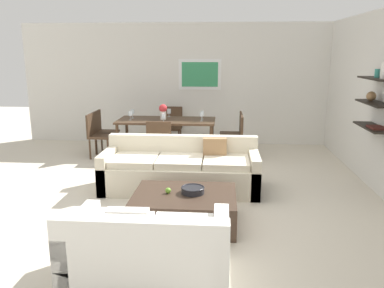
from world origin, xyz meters
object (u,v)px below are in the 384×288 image
Objects in this scene: loveseat_white at (148,253)px; coffee_table at (185,208)px; wine_glass_right_near at (202,115)px; apple_on_coffee_table at (168,191)px; dining_table at (166,123)px; wine_glass_right_far at (202,113)px; dining_chair_right_near at (236,135)px; dining_chair_left_near at (97,133)px; wine_glass_foot at (163,116)px; wine_glass_head at (169,111)px; wine_glass_left_far at (132,112)px; dining_chair_left_far at (103,129)px; decorative_bowl at (193,190)px; wine_glass_left_near at (130,114)px; dining_chair_head at (172,124)px; dining_chair_right_far at (235,131)px; sofa_beige at (181,171)px; dining_chair_foot at (160,141)px; centerpiece_vase at (163,111)px.

loveseat_white is 1.32m from coffee_table.
apple_on_coffee_table is at bearing -94.49° from wine_glass_right_near.
dining_table is 11.34× the size of wine_glass_right_far.
dining_chair_right_near is (1.37, -0.20, -0.18)m from dining_table.
dining_table is at bearing 8.15° from dining_chair_left_near.
wine_glass_head is at bearing 90.00° from wine_glass_foot.
loveseat_white is 8.11× the size of wine_glass_left_far.
wine_glass_right_far is at bearing 87.00° from loveseat_white.
dining_chair_left_far is at bearing 121.45° from coffee_table.
wine_glass_left_near is at bearing 116.19° from decorative_bowl.
dining_chair_right_near is at bearing 7.48° from wine_glass_foot.
dining_chair_head is at bearing 142.86° from dining_chair_right_near.
wine_glass_right_far reaches higher than dining_chair_right_far.
sofa_beige is 1.22m from decorative_bowl.
dining_table reaches higher than coffee_table.
dining_chair_head is at bearing 46.10° from wine_glass_left_far.
coffee_table is at bearing -58.55° from dining_chair_left_far.
wine_glass_left_far reaches higher than decorative_bowl.
dining_chair_left_near is (-2.14, 2.92, 0.08)m from decorative_bowl.
decorative_bowl is 1.70× the size of wine_glass_right_far.
dining_chair_right_near is at bearing -90.00° from dining_chair_right_far.
sofa_beige is 8.12× the size of decorative_bowl.
apple_on_coffee_table is 0.42× the size of wine_glass_right_far.
dining_chair_left_near is at bearing -90.00° from dining_chair_left_far.
sofa_beige reaches higher than dining_table.
dining_chair_head is at bearing 100.19° from sofa_beige.
dining_chair_foot reaches higher than dining_table.
apple_on_coffee_table is 0.43× the size of wine_glass_left_near.
wine_glass_head is 0.39m from centerpiece_vase.
dining_chair_foot reaches higher than decorative_bowl.
wine_glass_head reaches higher than decorative_bowl.
dining_chair_left_near reaches higher than dining_table.
wine_glass_left_near is (0.67, 0.09, 0.36)m from dining_chair_left_near.
wine_glass_left_near is at bearing -90.00° from wine_glass_left_far.
loveseat_white is 4.89m from wine_glass_head.
wine_glass_right_far is (0.21, 2.04, 0.58)m from sofa_beige.
wine_glass_head reaches higher than sofa_beige.
loveseat_white is 4.54m from wine_glass_left_near.
dining_chair_right_near is (0.90, 2.95, 0.09)m from apple_on_coffee_table.
dining_chair_foot is (1.37, -1.04, 0.00)m from dining_chair_left_far.
wine_glass_right_near is 0.76m from wine_glass_foot.
dining_chair_head is 1.72m from dining_chair_right_near.
decorative_bowl is at bearing -88.83° from wine_glass_right_near.
wine_glass_left_near reaches higher than dining_chair_left_near.
wine_glass_right_near is at bearing 0.00° from wine_glass_left_near.
apple_on_coffee_table is 3.19m from dining_table.
wine_glass_right_near is (-0.67, -0.31, 0.36)m from dining_chair_right_far.
dining_chair_left_near is 5.42× the size of wine_glass_right_near.
apple_on_coffee_table reaches higher than coffee_table.
dining_chair_head and dining_chair_foot have the same top height.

